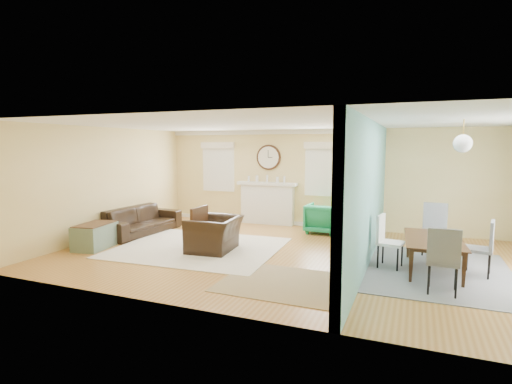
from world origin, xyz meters
TOP-DOWN VIEW (x-y plane):
  - floor at (0.00, 0.00)m, footprint 9.00×9.00m
  - wall_back at (0.00, 3.00)m, footprint 9.00×0.02m
  - wall_front at (0.00, -3.00)m, footprint 9.00×0.02m
  - wall_left at (-4.50, 0.00)m, footprint 0.02×6.00m
  - ceiling at (0.00, 0.00)m, footprint 9.00×6.00m
  - partition at (1.51, 0.28)m, footprint 0.17×6.00m
  - fireplace at (-1.50, 2.88)m, footprint 1.70×0.30m
  - wall_clock at (-1.50, 2.97)m, footprint 0.70×0.07m
  - window_left at (-3.05, 2.95)m, footprint 1.05×0.13m
  - window_right at (0.05, 2.95)m, footprint 1.05×0.13m
  - pendant at (3.00, 0.00)m, footprint 0.30×0.30m
  - rug_cream at (-1.92, -0.18)m, footprint 3.49×3.06m
  - rug_jute at (0.46, -1.58)m, footprint 2.00×1.64m
  - rug_grey at (2.67, -0.04)m, footprint 2.48×3.10m
  - sofa at (-3.99, 0.55)m, footprint 0.99×2.29m
  - eames_chair at (-1.50, -0.26)m, footprint 1.04×1.17m
  - green_chair at (0.19, 2.30)m, footprint 0.81×0.83m
  - trunk at (-3.96, -1.00)m, footprint 0.70×1.00m
  - credenza at (1.12, 1.21)m, footprint 0.52×1.54m
  - tv at (1.10, 1.21)m, footprint 0.22×1.05m
  - garden_stool at (1.10, 0.05)m, footprint 0.34×0.34m
  - potted_plant at (1.10, 0.05)m, footprint 0.46×0.47m
  - dining_table at (2.67, -0.04)m, footprint 1.00×1.69m
  - dining_chair_n at (2.68, 1.10)m, footprint 0.49×0.49m
  - dining_chair_s at (2.73, -1.12)m, footprint 0.47×0.47m
  - dining_chair_w at (1.94, -0.10)m, footprint 0.48×0.48m
  - dining_chair_e at (3.32, -0.02)m, footprint 0.49×0.49m

SIDE VIEW (x-z plane):
  - floor at x=0.00m, z-range 0.00..0.00m
  - rug_jute at x=0.46m, z-range 0.00..0.01m
  - rug_grey at x=2.67m, z-range 0.00..0.01m
  - rug_cream at x=-1.92m, z-range 0.00..0.02m
  - garden_stool at x=1.10m, z-range 0.00..0.50m
  - trunk at x=-3.96m, z-range 0.00..0.53m
  - dining_table at x=2.67m, z-range 0.00..0.58m
  - sofa at x=-3.99m, z-range 0.00..0.66m
  - eames_chair at x=-1.50m, z-range 0.00..0.71m
  - green_chair at x=0.19m, z-range 0.00..0.73m
  - credenza at x=1.12m, z-range 0.00..0.80m
  - dining_chair_w at x=1.94m, z-range 0.08..1.03m
  - dining_chair_e at x=3.32m, z-range 0.08..1.03m
  - dining_chair_s at x=2.73m, z-range 0.09..1.09m
  - fireplace at x=-1.50m, z-range 0.01..1.18m
  - dining_chair_n at x=2.68m, z-range 0.09..1.12m
  - potted_plant at x=1.10m, z-range 0.50..0.90m
  - tv at x=1.10m, z-range 0.80..1.40m
  - wall_back at x=0.00m, z-range 0.00..2.60m
  - wall_front at x=0.00m, z-range 0.00..2.60m
  - wall_left at x=-4.50m, z-range 0.00..2.60m
  - partition at x=1.51m, z-range 0.06..2.66m
  - window_left at x=-3.05m, z-range 0.95..2.37m
  - window_right at x=0.05m, z-range 0.95..2.37m
  - wall_clock at x=-1.50m, z-range 1.50..2.20m
  - pendant at x=3.00m, z-range 1.93..2.48m
  - ceiling at x=0.00m, z-range 2.59..2.61m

